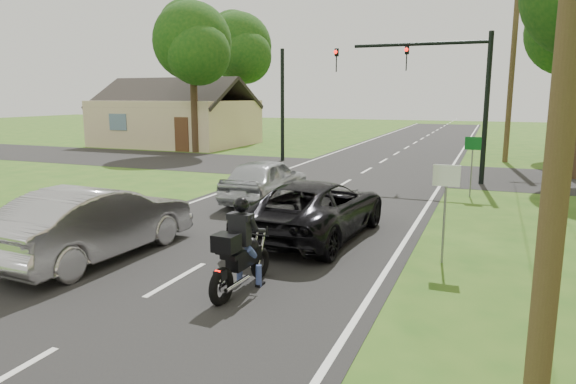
% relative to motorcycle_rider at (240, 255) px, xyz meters
% --- Properties ---
extents(ground, '(140.00, 140.00, 0.00)m').
position_rel_motorcycle_rider_xyz_m(ground, '(-1.43, 0.07, -0.70)').
color(ground, '#2D5919').
rests_on(ground, ground).
extents(road, '(8.00, 100.00, 0.01)m').
position_rel_motorcycle_rider_xyz_m(road, '(-1.43, 10.07, -0.69)').
color(road, black).
rests_on(road, ground).
extents(cross_road, '(60.00, 7.00, 0.01)m').
position_rel_motorcycle_rider_xyz_m(cross_road, '(-1.43, 16.07, -0.69)').
color(cross_road, black).
rests_on(cross_road, ground).
extents(motorcycle_rider, '(0.58, 2.06, 1.77)m').
position_rel_motorcycle_rider_xyz_m(motorcycle_rider, '(0.00, 0.00, 0.00)').
color(motorcycle_rider, black).
rests_on(motorcycle_rider, ground).
extents(dark_suv, '(2.74, 5.33, 1.44)m').
position_rel_motorcycle_rider_xyz_m(dark_suv, '(0.06, 4.07, 0.03)').
color(dark_suv, black).
rests_on(dark_suv, road).
extents(silver_sedan, '(1.94, 4.91, 1.59)m').
position_rel_motorcycle_rider_xyz_m(silver_sedan, '(-3.85, 0.64, 0.11)').
color(silver_sedan, '#ACACB0').
rests_on(silver_sedan, road).
extents(silver_suv, '(1.79, 4.39, 1.49)m').
position_rel_motorcycle_rider_xyz_m(silver_suv, '(-2.90, 7.57, 0.06)').
color(silver_suv, '#B0B3B8').
rests_on(silver_suv, road).
extents(traffic_signal, '(6.38, 0.44, 6.00)m').
position_rel_motorcycle_rider_xyz_m(traffic_signal, '(1.91, 14.07, 3.44)').
color(traffic_signal, black).
rests_on(traffic_signal, ground).
extents(signal_pole_far, '(0.20, 0.20, 6.00)m').
position_rel_motorcycle_rider_xyz_m(signal_pole_far, '(-6.63, 18.07, 2.30)').
color(signal_pole_far, black).
rests_on(signal_pole_far, ground).
extents(utility_pole_far, '(1.60, 0.28, 10.00)m').
position_rel_motorcycle_rider_xyz_m(utility_pole_far, '(4.77, 22.07, 4.39)').
color(utility_pole_far, brown).
rests_on(utility_pole_far, ground).
extents(sign_white, '(0.55, 0.07, 2.12)m').
position_rel_motorcycle_rider_xyz_m(sign_white, '(3.27, 3.05, 0.90)').
color(sign_white, slate).
rests_on(sign_white, ground).
extents(sign_green, '(0.55, 0.07, 2.12)m').
position_rel_motorcycle_rider_xyz_m(sign_green, '(3.47, 11.05, 0.90)').
color(sign_green, slate).
rests_on(sign_green, ground).
extents(tree_row_e, '(5.28, 5.12, 9.61)m').
position_rel_motorcycle_rider_xyz_m(tree_row_e, '(8.05, 25.85, 6.14)').
color(tree_row_e, '#332316').
rests_on(tree_row_e, ground).
extents(tree_left_near, '(5.12, 4.96, 9.22)m').
position_rel_motorcycle_rider_xyz_m(tree_left_near, '(-13.16, 19.85, 5.84)').
color(tree_left_near, '#332316').
rests_on(tree_left_near, ground).
extents(tree_left_far, '(5.76, 5.58, 10.14)m').
position_rel_motorcycle_rider_xyz_m(tree_left_far, '(-15.13, 29.83, 6.44)').
color(tree_left_far, '#332316').
rests_on(tree_left_far, ground).
extents(house, '(10.20, 8.00, 4.84)m').
position_rel_motorcycle_rider_xyz_m(house, '(-17.43, 24.07, 1.07)').
color(house, tan).
rests_on(house, ground).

